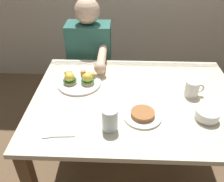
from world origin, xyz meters
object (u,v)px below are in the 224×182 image
Objects in this scene: eggs_benedict_plate at (79,81)px; water_glass_near at (110,121)px; coffee_mug at (192,88)px; dining_table at (135,111)px; diner_person at (90,61)px; fork at (56,136)px; side_plate at (143,115)px; fruit_bowl at (207,115)px.

water_glass_near is (0.21, -0.39, 0.03)m from eggs_benedict_plate.
water_glass_near is at bearing -147.16° from coffee_mug.
diner_person is at bearing 119.74° from dining_table.
side_plate is (0.42, 0.16, 0.01)m from fork.
fork reaches higher than dining_table.
fork is (-0.72, -0.36, -0.05)m from coffee_mug.
fork is at bearing -139.96° from dining_table.
fruit_bowl reaches higher than dining_table.
coffee_mug is 0.94× the size of water_glass_near.
dining_table is 10.79× the size of coffee_mug.
coffee_mug is at bearing -40.40° from diner_person.
coffee_mug reaches higher than fruit_bowl.
coffee_mug is (-0.03, 0.21, 0.02)m from fruit_bowl.
fruit_bowl is 0.21m from coffee_mug.
side_plate is at bearing -145.22° from coffee_mug.
fork is 0.94m from diner_person.
dining_table is 10.00× the size of fruit_bowl.
diner_person reaches higher than side_plate.
eggs_benedict_plate is 2.28× the size of water_glass_near.
fork is at bearing -165.68° from water_glass_near.
eggs_benedict_plate is 2.25× the size of fruit_bowl.
diner_person reaches higher than eggs_benedict_plate.
eggs_benedict_plate reaches higher than side_plate.
side_plate reaches higher than dining_table.
fork is (-0.75, -0.15, -0.03)m from fruit_bowl.
coffee_mug is (0.67, -0.09, 0.03)m from eggs_benedict_plate.
dining_table is 0.36m from coffee_mug.
coffee_mug is 0.36m from side_plate.
side_plate is (-0.30, -0.21, -0.04)m from coffee_mug.
side_plate is at bearing 179.68° from fruit_bowl.
diner_person is (-0.67, 0.57, -0.14)m from coffee_mug.
eggs_benedict_plate is 1.35× the size of side_plate.
dining_table is at bearing 62.24° from water_glass_near.
water_glass_near is 0.10× the size of diner_person.
water_glass_near is (-0.46, -0.30, 0.00)m from coffee_mug.
fruit_bowl is 0.50m from water_glass_near.
diner_person is (-0.70, 0.78, -0.12)m from fruit_bowl.
fruit_bowl is at bearing 10.35° from water_glass_near.
water_glass_near is 0.90m from diner_person.
water_glass_near is at bearing -76.78° from diner_person.
coffee_mug reaches higher than side_plate.
eggs_benedict_plate is 0.46m from fork.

